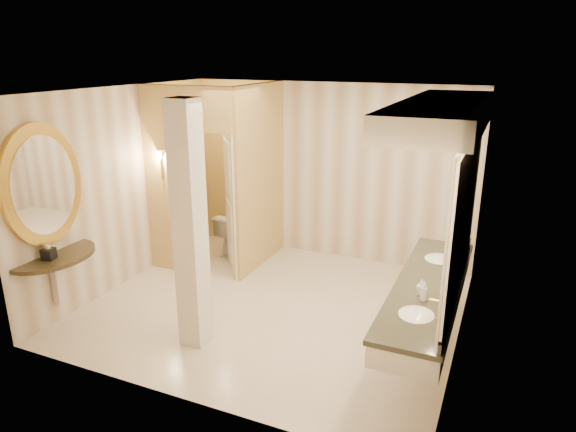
% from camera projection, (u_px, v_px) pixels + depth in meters
% --- Properties ---
extents(floor, '(4.50, 4.50, 0.00)m').
position_uv_depth(floor, '(273.00, 307.00, 6.58)').
color(floor, silver).
rests_on(floor, ground).
extents(ceiling, '(4.50, 4.50, 0.00)m').
position_uv_depth(ceiling, '(271.00, 91.00, 5.76)').
color(ceiling, silver).
rests_on(ceiling, wall_back).
extents(wall_back, '(4.50, 0.02, 2.70)m').
position_uv_depth(wall_back, '(328.00, 172.00, 7.91)').
color(wall_back, silver).
rests_on(wall_back, floor).
extents(wall_front, '(4.50, 0.02, 2.70)m').
position_uv_depth(wall_front, '(173.00, 267.00, 4.43)').
color(wall_front, silver).
rests_on(wall_front, floor).
extents(wall_left, '(0.02, 4.00, 2.70)m').
position_uv_depth(wall_left, '(124.00, 187.00, 7.03)').
color(wall_left, silver).
rests_on(wall_left, floor).
extents(wall_right, '(0.02, 4.00, 2.70)m').
position_uv_depth(wall_right, '(469.00, 231.00, 5.31)').
color(wall_right, silver).
rests_on(wall_right, floor).
extents(toilet_closet, '(1.50, 1.55, 2.70)m').
position_uv_depth(toilet_closet, '(230.00, 177.00, 7.43)').
color(toilet_closet, '#DBC073').
rests_on(toilet_closet, floor).
extents(wall_sconce, '(0.14, 0.14, 0.42)m').
position_uv_depth(wall_sconce, '(161.00, 156.00, 7.16)').
color(wall_sconce, '#B6903A').
rests_on(wall_sconce, toilet_closet).
extents(vanity, '(0.75, 2.81, 2.09)m').
position_uv_depth(vanity, '(439.00, 213.00, 4.98)').
color(vanity, silver).
rests_on(vanity, floor).
extents(console_shelf, '(1.08, 1.08, 1.99)m').
position_uv_depth(console_shelf, '(46.00, 215.00, 5.83)').
color(console_shelf, black).
rests_on(console_shelf, floor).
extents(pillar, '(0.28, 0.28, 2.70)m').
position_uv_depth(pillar, '(190.00, 228.00, 5.40)').
color(pillar, silver).
rests_on(pillar, floor).
extents(tissue_box, '(0.16, 0.16, 0.13)m').
position_uv_depth(tissue_box, '(49.00, 254.00, 5.80)').
color(tissue_box, black).
rests_on(tissue_box, console_shelf).
extents(toilet, '(0.50, 0.72, 0.67)m').
position_uv_depth(toilet, '(235.00, 233.00, 8.23)').
color(toilet, white).
rests_on(toilet, floor).
extents(soap_bottle_a, '(0.07, 0.08, 0.13)m').
position_uv_depth(soap_bottle_a, '(421.00, 288.00, 4.96)').
color(soap_bottle_a, beige).
rests_on(soap_bottle_a, vanity).
extents(soap_bottle_b, '(0.12, 0.12, 0.13)m').
position_uv_depth(soap_bottle_b, '(421.00, 286.00, 5.01)').
color(soap_bottle_b, silver).
rests_on(soap_bottle_b, vanity).
extents(soap_bottle_c, '(0.09, 0.10, 0.19)m').
position_uv_depth(soap_bottle_c, '(424.00, 292.00, 4.83)').
color(soap_bottle_c, '#C6B28C').
rests_on(soap_bottle_c, vanity).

